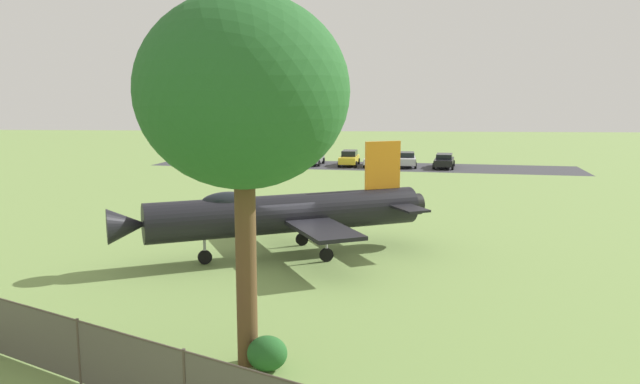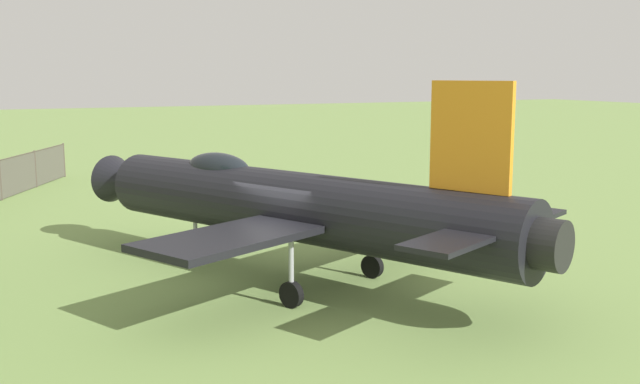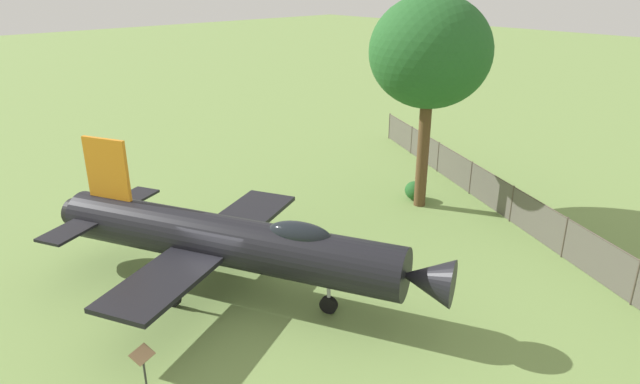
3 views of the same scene
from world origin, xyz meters
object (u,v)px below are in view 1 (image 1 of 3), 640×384
Objects in this scene: parked_car_silver at (407,159)px; shrub_near_fence at (267,353)px; shade_tree at (243,94)px; parked_car_gray at (313,158)px; display_jet at (279,213)px; parked_car_white at (376,159)px; parked_car_green at (288,157)px; info_plaque at (250,217)px; parked_car_yellow at (349,158)px; parked_car_black at (444,160)px.

shrub_near_fence is at bearing -4.79° from parked_car_silver.
shade_tree reaches higher than parked_car_gray.
parked_car_white is at bearing -123.57° from display_jet.
shrub_near_fence is 0.24× the size of parked_car_green.
display_jet is 1.40× the size of shade_tree.
shade_tree reaches higher than info_plaque.
parked_car_silver is at bearing 87.51° from parked_car_yellow.
parked_car_yellow is at bearing -94.13° from parked_car_silver.
parked_car_white is (4.40, 47.18, -6.41)m from shade_tree.
parked_car_gray is (-2.80, 48.43, 0.28)m from shrub_near_fence.
display_jet reaches higher than shrub_near_fence.
shrub_near_fence is at bearing 9.64° from parked_car_gray.
parked_car_white is at bearing 85.41° from shrub_near_fence.
parked_car_yellow is at bearing 89.20° from parked_car_green.
info_plaque is at bearing 10.42° from parked_car_green.
shade_tree is 2.05× the size of parked_car_yellow.
parked_car_green reaches higher than info_plaque.
parked_car_yellow is (-9.63, 1.29, 0.06)m from parked_car_black.
parked_car_black is 1.14× the size of parked_car_gray.
info_plaque is at bearing -14.41° from parked_car_black.
parked_car_yellow is at bearing -119.20° from display_jet.
parked_car_green is (-4.94, 48.42, -6.42)m from shade_tree.
parked_car_black reaches higher than shrub_near_fence.
parked_car_green is (-2.09, 32.88, -0.09)m from info_plaque.
parked_car_silver reaches higher than parked_car_gray.
info_plaque is 32.46m from parked_car_white.
display_jet is 2.90× the size of parked_car_white.
parked_car_silver is 0.88× the size of parked_car_yellow.
parked_car_silver is (6.98, 47.11, 0.31)m from shrub_near_fence.
info_plaque is 0.27× the size of parked_car_silver.
info_plaque is 33.81m from parked_car_black.
parked_car_black is 1.06× the size of parked_car_white.
parked_car_white reaches higher than parked_car_black.
parked_car_green is at bearing -88.79° from parked_car_white.
info_plaque is 32.32m from parked_car_yellow.
display_jet is at bearing -9.30° from parked_car_silver.
shade_tree is 9.13× the size of shrub_near_fence.
shrub_near_fence is at bearing 4.17° from parked_car_white.
shrub_near_fence is (0.59, -0.37, -6.71)m from shade_tree.
parked_car_gray is at bearing -92.31° from parked_car_yellow.
info_plaque is 0.26× the size of parked_car_gray.
shrub_near_fence is 47.93m from parked_car_yellow.
parked_car_gray is (-13.48, 1.80, 0.00)m from parked_car_black.
parked_car_white is at bearing 88.81° from parked_car_gray.
info_plaque is 0.24× the size of parked_car_yellow.
info_plaque is (-3.44, 15.92, 0.39)m from shrub_near_fence.
parked_car_yellow is (-2.77, 0.36, 0.03)m from parked_car_white.
parked_car_yellow is at bearing -87.31° from parked_car_black.
shade_tree is 48.54m from parked_car_gray.
parked_car_silver is at bearing 71.52° from info_plaque.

